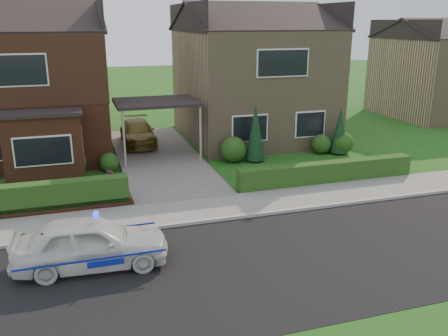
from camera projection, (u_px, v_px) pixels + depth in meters
name	position (u px, v px, depth m)	size (l,w,h in m)	color
ground	(231.00, 268.00, 12.55)	(120.00, 120.00, 0.00)	#164A13
road	(231.00, 268.00, 12.55)	(60.00, 6.00, 0.02)	black
kerb	(202.00, 222.00, 15.31)	(60.00, 0.16, 0.12)	#9E9993
sidewalk	(194.00, 210.00, 16.27)	(60.00, 2.00, 0.10)	slate
driveway	(159.00, 157.00, 22.55)	(3.80, 12.00, 0.12)	#666059
house_left	(24.00, 75.00, 22.43)	(7.50, 9.53, 7.25)	brown
house_right	(252.00, 71.00, 25.87)	(7.50, 8.06, 7.25)	#94795A
carport_link	(157.00, 103.00, 21.74)	(3.80, 3.00, 2.77)	black
dwarf_wall	(15.00, 213.00, 15.66)	(7.70, 0.25, 0.36)	brown
hedge_left	(16.00, 217.00, 15.85)	(7.50, 0.55, 0.90)	#173C13
hedge_right	(326.00, 184.00, 19.08)	(7.50, 0.55, 0.80)	#173C13
shrub_left_mid	(70.00, 162.00, 19.68)	(1.32, 1.32, 1.32)	#173C13
shrub_left_near	(109.00, 162.00, 20.48)	(0.84, 0.84, 0.84)	#173C13
shrub_right_near	(233.00, 149.00, 21.85)	(1.20, 1.20, 1.20)	#173C13
shrub_right_mid	(321.00, 144.00, 23.29)	(0.96, 0.96, 0.96)	#173C13
shrub_right_far	(342.00, 143.00, 23.29)	(1.08, 1.08, 1.08)	#173C13
conifer_a	(255.00, 134.00, 21.74)	(0.90, 0.90, 2.60)	black
conifer_b	(340.00, 132.00, 23.06)	(0.90, 0.90, 2.20)	black
neighbour_right	(437.00, 78.00, 32.08)	(6.50, 7.00, 5.20)	#94795A
police_car	(91.00, 243.00, 12.44)	(3.68, 4.10, 1.53)	silver
driveway_car	(138.00, 132.00, 24.62)	(1.68, 4.13, 1.20)	brown
potted_plant_a	(18.00, 177.00, 18.80)	(0.36, 0.24, 0.68)	gray
potted_plant_b	(47.00, 198.00, 16.53)	(0.33, 0.41, 0.74)	gray
potted_plant_c	(112.00, 181.00, 18.13)	(0.46, 0.46, 0.82)	gray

